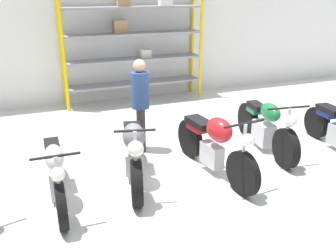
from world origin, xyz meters
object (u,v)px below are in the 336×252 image
(motorcycle_grey, at_px, (134,152))
(motorcycle_green, at_px, (266,127))
(motorcycle_red, at_px, (214,143))
(person_browsing, at_px, (140,98))
(shelving_rack, at_px, (134,43))
(motorcycle_silver, at_px, (56,172))

(motorcycle_grey, height_order, motorcycle_green, motorcycle_grey)
(motorcycle_grey, height_order, motorcycle_red, motorcycle_red)
(motorcycle_red, bearing_deg, motorcycle_grey, -106.94)
(motorcycle_green, distance_m, person_browsing, 2.34)
(motorcycle_green, bearing_deg, shelving_rack, -154.06)
(motorcycle_silver, relative_size, person_browsing, 1.21)
(motorcycle_green, bearing_deg, person_browsing, -103.91)
(person_browsing, bearing_deg, motorcycle_silver, 44.57)
(motorcycle_red, height_order, motorcycle_green, motorcycle_red)
(motorcycle_silver, relative_size, motorcycle_grey, 1.00)
(motorcycle_red, bearing_deg, person_browsing, -155.09)
(shelving_rack, xyz_separation_m, motorcycle_grey, (-1.25, -4.21, -1.02))
(shelving_rack, relative_size, motorcycle_grey, 1.77)
(motorcycle_grey, xyz_separation_m, motorcycle_green, (2.57, 0.26, -0.03))
(shelving_rack, distance_m, motorcycle_green, 4.30)
(shelving_rack, height_order, motorcycle_grey, shelving_rack)
(motorcycle_silver, height_order, motorcycle_grey, motorcycle_grey)
(motorcycle_silver, xyz_separation_m, motorcycle_green, (3.75, 0.41, 0.02))
(motorcycle_silver, bearing_deg, person_browsing, 128.42)
(motorcycle_grey, relative_size, person_browsing, 1.21)
(motorcycle_grey, xyz_separation_m, person_browsing, (0.45, 1.09, 0.51))
(motorcycle_grey, bearing_deg, shelving_rack, 177.02)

